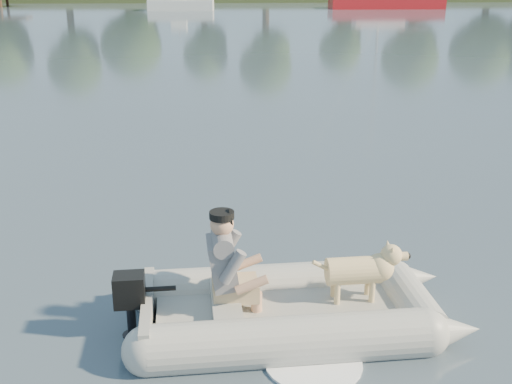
{
  "coord_description": "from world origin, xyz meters",
  "views": [
    {
      "loc": [
        -0.26,
        -5.31,
        3.51
      ],
      "look_at": [
        0.09,
        2.39,
        0.75
      ],
      "focal_mm": 45.0,
      "sensor_mm": 36.0,
      "label": 1
    }
  ],
  "objects_px": {
    "man": "(225,259)",
    "dog": "(353,275)",
    "sailboat": "(385,1)",
    "dinghy": "(293,274)"
  },
  "relations": [
    {
      "from": "man",
      "to": "dog",
      "type": "height_order",
      "value": "man"
    },
    {
      "from": "man",
      "to": "dog",
      "type": "distance_m",
      "value": 1.34
    },
    {
      "from": "sailboat",
      "to": "dog",
      "type": "bearing_deg",
      "value": -103.39
    },
    {
      "from": "dog",
      "to": "sailboat",
      "type": "distance_m",
      "value": 49.14
    },
    {
      "from": "man",
      "to": "sailboat",
      "type": "bearing_deg",
      "value": 70.7
    },
    {
      "from": "dinghy",
      "to": "dog",
      "type": "bearing_deg",
      "value": 4.57
    },
    {
      "from": "dinghy",
      "to": "dog",
      "type": "xyz_separation_m",
      "value": [
        0.63,
        0.1,
        -0.07
      ]
    },
    {
      "from": "dog",
      "to": "dinghy",
      "type": "bearing_deg",
      "value": -175.43
    },
    {
      "from": "dinghy",
      "to": "man",
      "type": "bearing_deg",
      "value": 175.76
    },
    {
      "from": "dinghy",
      "to": "sailboat",
      "type": "bearing_deg",
      "value": 71.47
    }
  ]
}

